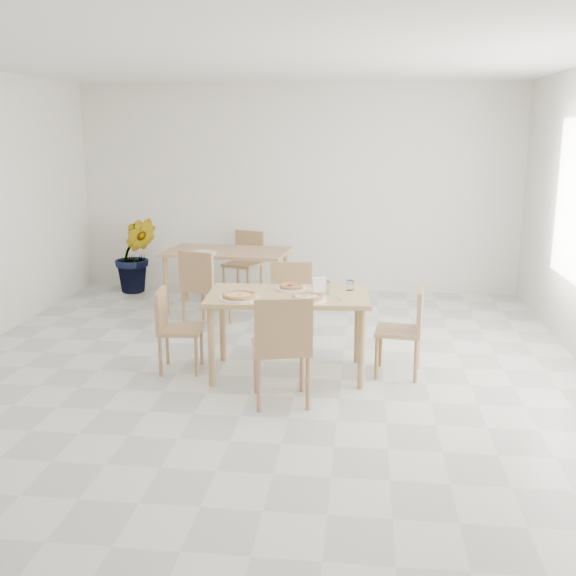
# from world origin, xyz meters

# --- Properties ---
(main_table) EXTENTS (1.48, 0.90, 0.75)m
(main_table) POSITION_xyz_m (0.26, 0.11, 0.66)
(main_table) COLOR tan
(main_table) RESTS_ON ground
(chair_south) EXTENTS (0.54, 0.54, 0.92)m
(chair_south) POSITION_xyz_m (0.30, -0.63, 0.53)
(chair_south) COLOR #AB8255
(chair_south) RESTS_ON ground
(chair_north) EXTENTS (0.46, 0.46, 0.86)m
(chair_north) POSITION_xyz_m (0.20, 0.93, 0.50)
(chair_north) COLOR #AB8255
(chair_north) RESTS_ON ground
(chair_west) EXTENTS (0.41, 0.41, 0.77)m
(chair_west) POSITION_xyz_m (-0.80, 0.09, 0.45)
(chair_west) COLOR #AB8255
(chair_west) RESTS_ON ground
(chair_east) EXTENTS (0.45, 0.45, 0.81)m
(chair_east) POSITION_xyz_m (1.33, 0.20, 0.47)
(chair_east) COLOR #AB8255
(chair_east) RESTS_ON ground
(plate_margherita) EXTENTS (0.35, 0.35, 0.02)m
(plate_margherita) POSITION_xyz_m (-0.14, -0.12, 0.76)
(plate_margherita) COLOR white
(plate_margherita) RESTS_ON main_table
(plate_mushroom) EXTENTS (0.32, 0.32, 0.02)m
(plate_mushroom) POSITION_xyz_m (0.45, -0.10, 0.76)
(plate_mushroom) COLOR white
(plate_mushroom) RESTS_ON main_table
(plate_pepperoni) EXTENTS (0.29, 0.29, 0.02)m
(plate_pepperoni) POSITION_xyz_m (0.27, 0.29, 0.76)
(plate_pepperoni) COLOR white
(plate_pepperoni) RESTS_ON main_table
(pizza_margherita) EXTENTS (0.32, 0.32, 0.03)m
(pizza_margherita) POSITION_xyz_m (-0.14, -0.12, 0.78)
(pizza_margherita) COLOR tan
(pizza_margherita) RESTS_ON plate_margherita
(pizza_mushroom) EXTENTS (0.33, 0.33, 0.03)m
(pizza_mushroom) POSITION_xyz_m (0.45, -0.10, 0.78)
(pizza_mushroom) COLOR tan
(pizza_mushroom) RESTS_ON plate_mushroom
(pizza_pepperoni) EXTENTS (0.29, 0.29, 0.03)m
(pizza_pepperoni) POSITION_xyz_m (0.27, 0.29, 0.78)
(pizza_pepperoni) COLOR tan
(pizza_pepperoni) RESTS_ON plate_pepperoni
(tumbler_a) EXTENTS (0.07, 0.07, 0.10)m
(tumbler_a) POSITION_xyz_m (0.59, 0.24, 0.80)
(tumbler_a) COLOR white
(tumbler_a) RESTS_ON main_table
(tumbler_b) EXTENTS (0.07, 0.07, 0.09)m
(tumbler_b) POSITION_xyz_m (0.80, 0.34, 0.80)
(tumbler_b) COLOR white
(tumbler_b) RESTS_ON main_table
(napkin_holder) EXTENTS (0.14, 0.10, 0.15)m
(napkin_holder) POSITION_xyz_m (0.53, 0.17, 0.82)
(napkin_holder) COLOR silver
(napkin_holder) RESTS_ON main_table
(fork_a) EXTENTS (0.05, 0.17, 0.01)m
(fork_a) POSITION_xyz_m (0.72, -0.03, 0.75)
(fork_a) COLOR silver
(fork_a) RESTS_ON main_table
(fork_b) EXTENTS (0.07, 0.16, 0.01)m
(fork_b) POSITION_xyz_m (0.62, 0.14, 0.75)
(fork_b) COLOR silver
(fork_b) RESTS_ON main_table
(second_table) EXTENTS (1.53, 0.95, 0.75)m
(second_table) POSITION_xyz_m (-0.74, 2.29, 0.67)
(second_table) COLOR #AB8255
(second_table) RESTS_ON ground
(chair_back_s) EXTENTS (0.57, 0.57, 0.89)m
(chair_back_s) POSITION_xyz_m (-0.86, 1.48, 0.52)
(chair_back_s) COLOR #AB8255
(chair_back_s) RESTS_ON ground
(chair_back_n) EXTENTS (0.55, 0.55, 0.87)m
(chair_back_n) POSITION_xyz_m (-0.66, 3.09, 0.50)
(chair_back_n) COLOR #AB8255
(chair_back_n) RESTS_ON ground
(plate_empty) EXTENTS (0.30, 0.30, 0.02)m
(plate_empty) POSITION_xyz_m (-0.97, 2.06, 0.76)
(plate_empty) COLOR white
(plate_empty) RESTS_ON second_table
(potted_plant) EXTENTS (0.68, 0.61, 1.03)m
(potted_plant) POSITION_xyz_m (-2.18, 3.10, 0.52)
(potted_plant) COLOR #1E641E
(potted_plant) RESTS_ON ground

